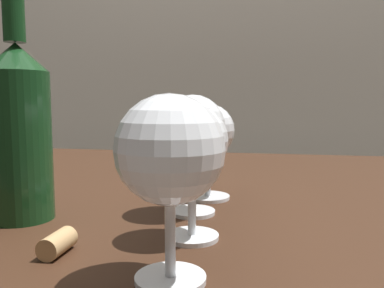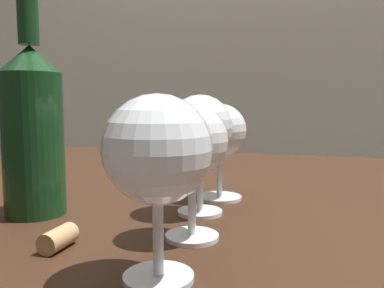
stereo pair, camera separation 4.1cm
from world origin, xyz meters
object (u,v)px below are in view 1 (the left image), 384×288
object	(u,v)px
wine_glass_merlot	(193,131)
cork	(57,243)
wine_bottle	(19,127)
wine_glass_port	(208,134)
wine_glass_cabernet	(170,154)
wine_glass_empty	(192,145)

from	to	relation	value
wine_glass_merlot	cork	size ratio (longest dim) A/B	3.77
wine_glass_merlot	wine_bottle	bearing A→B (deg)	-163.22
wine_glass_port	wine_bottle	size ratio (longest dim) A/B	0.46
wine_glass_cabernet	wine_glass_port	size ratio (longest dim) A/B	1.07
wine_glass_empty	wine_bottle	size ratio (longest dim) A/B	0.46
wine_glass_port	cork	distance (m)	0.29
wine_bottle	wine_glass_merlot	bearing A→B (deg)	16.78
wine_glass_merlot	cork	bearing A→B (deg)	-122.99
wine_glass_cabernet	wine_glass_merlot	xyz separation A→B (m)	(-0.02, 0.20, 0.00)
wine_glass_empty	wine_glass_port	world-z (taller)	same
wine_glass_cabernet	wine_glass_empty	size ratio (longest dim) A/B	1.06
wine_glass_empty	wine_glass_merlot	size ratio (longest dim) A/B	0.93
wine_glass_cabernet	cork	size ratio (longest dim) A/B	3.71
wine_glass_cabernet	wine_glass_empty	bearing A→B (deg)	90.63
wine_glass_merlot	wine_bottle	xyz separation A→B (m)	(-0.21, -0.06, 0.01)
wine_glass_port	wine_bottle	world-z (taller)	wine_bottle
wine_glass_cabernet	wine_glass_merlot	bearing A→B (deg)	95.15
wine_glass_empty	cork	distance (m)	0.17
wine_glass_empty	wine_glass_merlot	xyz separation A→B (m)	(-0.02, 0.09, 0.01)
wine_glass_merlot	cork	world-z (taller)	wine_glass_merlot
wine_glass_empty	wine_bottle	world-z (taller)	wine_bottle
wine_glass_cabernet	cork	bearing A→B (deg)	163.45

